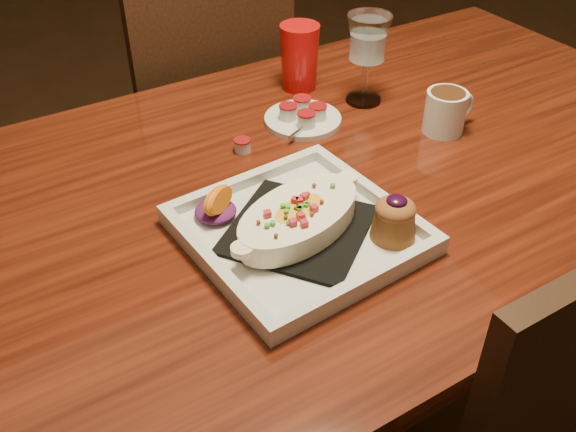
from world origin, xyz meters
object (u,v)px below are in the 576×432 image
coffee_mug (446,110)px  saucer (303,117)px  table (344,208)px  goblet (368,43)px  chair_far (203,129)px  plate (306,224)px  red_tumbler (299,57)px

coffee_mug → saucer: size_ratio=0.72×
table → goblet: 0.33m
table → saucer: 0.20m
coffee_mug → saucer: coffee_mug is taller
coffee_mug → table: bearing=-180.0°
chair_far → goblet: same height
chair_far → plate: (-0.17, -0.76, 0.27)m
coffee_mug → red_tumbler: red_tumbler is taller
table → red_tumbler: (0.09, 0.29, 0.16)m
chair_far → saucer: chair_far is taller
goblet → saucer: bearing=-176.0°
coffee_mug → goblet: goblet is taller
chair_far → coffee_mug: bearing=109.5°
plate → red_tumbler: (0.26, 0.42, 0.04)m
coffee_mug → saucer: bearing=142.8°
coffee_mug → plate: bearing=-161.4°
table → plate: plate is taller
coffee_mug → red_tumbler: 0.33m
goblet → red_tumbler: goblet is taller
chair_far → saucer: size_ratio=6.26×
chair_far → plate: size_ratio=2.81×
red_tumbler → saucer: bearing=-119.5°
chair_far → coffee_mug: chair_far is taller
plate → chair_far: bearing=73.7°
goblet → plate: bearing=-137.9°
table → plate: bearing=-142.5°
table → red_tumbler: red_tumbler is taller
table → plate: (-0.17, -0.13, 0.12)m
goblet → saucer: size_ratio=1.20×
coffee_mug → saucer: 0.27m
table → red_tumbler: bearing=73.6°
chair_far → goblet: bearing=109.9°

